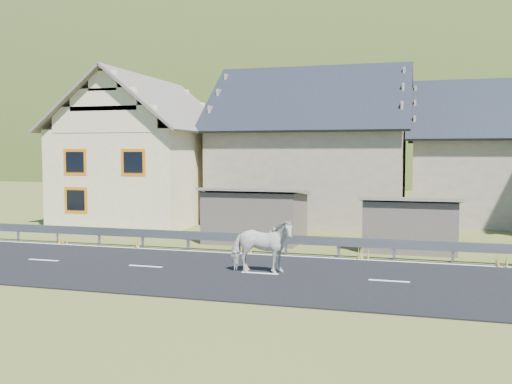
% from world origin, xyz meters
% --- Properties ---
extents(ground, '(160.00, 160.00, 0.00)m').
position_xyz_m(ground, '(0.00, 0.00, 0.00)').
color(ground, '#40511A').
rests_on(ground, ground).
extents(road, '(60.00, 7.00, 0.04)m').
position_xyz_m(road, '(0.00, 0.00, 0.02)').
color(road, black).
rests_on(road, ground).
extents(lane_markings, '(60.00, 6.60, 0.01)m').
position_xyz_m(lane_markings, '(0.00, 0.00, 0.04)').
color(lane_markings, silver).
rests_on(lane_markings, road).
extents(guardrail, '(28.10, 0.09, 0.75)m').
position_xyz_m(guardrail, '(-0.00, 3.68, 0.56)').
color(guardrail, '#93969B').
rests_on(guardrail, ground).
extents(shed_left, '(4.30, 3.30, 2.40)m').
position_xyz_m(shed_left, '(-2.00, 6.50, 1.10)').
color(shed_left, '#695A50').
rests_on(shed_left, ground).
extents(shed_right, '(3.80, 2.90, 2.20)m').
position_xyz_m(shed_right, '(4.50, 6.00, 1.00)').
color(shed_right, '#695A50').
rests_on(shed_right, ground).
extents(house_cream, '(7.80, 9.80, 8.30)m').
position_xyz_m(house_cream, '(-10.00, 12.00, 4.36)').
color(house_cream, '#F8E7AC').
rests_on(house_cream, ground).
extents(house_stone_a, '(10.80, 9.80, 8.90)m').
position_xyz_m(house_stone_a, '(-1.00, 15.00, 4.63)').
color(house_stone_a, gray).
rests_on(house_stone_a, ground).
extents(house_stone_b, '(9.80, 8.80, 8.10)m').
position_xyz_m(house_stone_b, '(9.00, 17.00, 4.24)').
color(house_stone_b, gray).
rests_on(house_stone_b, ground).
extents(mountain, '(440.00, 280.00, 260.00)m').
position_xyz_m(mountain, '(5.00, 180.00, -20.00)').
color(mountain, '#293D16').
rests_on(mountain, ground).
extents(conifer_patch, '(76.00, 50.00, 28.00)m').
position_xyz_m(conifer_patch, '(-55.00, 110.00, 6.00)').
color(conifer_patch, black).
rests_on(conifer_patch, ground).
extents(horse, '(1.16, 2.14, 1.73)m').
position_xyz_m(horse, '(0.03, 0.05, 0.91)').
color(horse, beige).
rests_on(horse, road).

